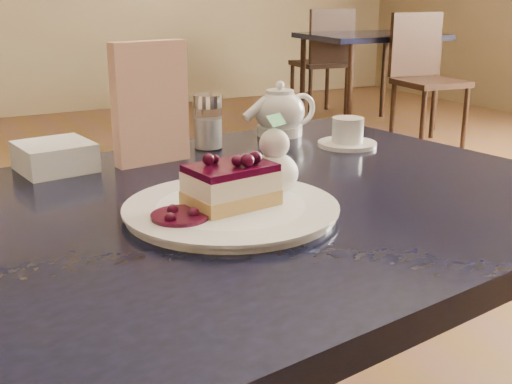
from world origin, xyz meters
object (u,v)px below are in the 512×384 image
dessert_plate (231,210)px  bg_table_far_right (366,119)px  main_table (213,254)px  cheesecake_slice (231,185)px  tea_set (293,117)px

dessert_plate → bg_table_far_right: 4.12m
main_table → dessert_plate: bearing=-90.0°
cheesecake_slice → bg_table_far_right: (2.66, 3.07, -0.68)m
tea_set → bg_table_far_right: 3.65m
tea_set → dessert_plate: bearing=-131.5°
main_table → cheesecake_slice: 0.12m
dessert_plate → cheesecake_slice: bearing=135.0°
bg_table_far_right → tea_set: bearing=-124.7°
main_table → dessert_plate: size_ratio=4.35×
bg_table_far_right → dessert_plate: bearing=-124.8°
dessert_plate → tea_set: bearing=48.5°
main_table → tea_set: 0.47m
cheesecake_slice → tea_set: tea_set is taller
main_table → dessert_plate: dessert_plate is taller
main_table → cheesecake_slice: cheesecake_slice is taller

